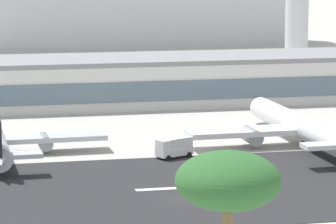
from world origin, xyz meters
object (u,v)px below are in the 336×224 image
object	(u,v)px
airliner_red_tail_gate_2	(303,128)
service_box_truck_0	(174,147)
palm_tree_0	(228,185)
terminal_building	(109,81)

from	to	relation	value
airliner_red_tail_gate_2	service_box_truck_0	world-z (taller)	airliner_red_tail_gate_2
airliner_red_tail_gate_2	service_box_truck_0	xyz separation A→B (m)	(-23.47, -4.72, -1.26)
airliner_red_tail_gate_2	service_box_truck_0	bearing A→B (deg)	99.70
palm_tree_0	airliner_red_tail_gate_2	bearing A→B (deg)	66.05
airliner_red_tail_gate_2	terminal_building	bearing A→B (deg)	24.70
terminal_building	service_box_truck_0	size ratio (longest dim) A/B	24.38
palm_tree_0	terminal_building	bearing A→B (deg)	85.00
airliner_red_tail_gate_2	palm_tree_0	xyz separation A→B (m)	(-37.17, -83.66, 12.59)
service_box_truck_0	palm_tree_0	world-z (taller)	palm_tree_0
terminal_building	airliner_red_tail_gate_2	bearing A→B (deg)	-63.63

